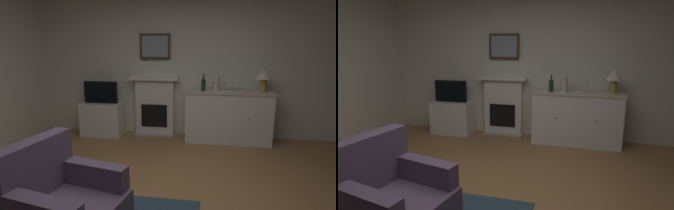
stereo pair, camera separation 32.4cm
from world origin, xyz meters
The scene contains 13 objects.
wall_rear centered at (0.00, 2.64, 1.41)m, with size 5.62×0.06×2.82m, color silver.
fireplace_unit centered at (-0.53, 2.52, 0.55)m, with size 0.87×0.30×1.10m.
framed_picture centered at (-0.53, 2.56, 1.64)m, with size 0.55×0.04×0.45m.
sideboard_cabinet centered at (0.80, 2.34, 0.45)m, with size 1.49×0.49×0.90m.
table_lamp centered at (1.35, 2.34, 1.18)m, with size 0.26×0.26×0.40m.
wine_bottle centered at (0.36, 2.29, 1.01)m, with size 0.08×0.08×0.29m.
wine_glass_left centered at (0.73, 2.34, 1.02)m, with size 0.07×0.07×0.16m.
wine_glass_center centered at (0.84, 2.30, 1.02)m, with size 0.07×0.07×0.16m.
wine_glass_right centered at (0.95, 2.30, 1.02)m, with size 0.07×0.07×0.16m.
vase_decorative centered at (0.58, 2.29, 1.04)m, with size 0.11×0.11×0.28m.
tv_cabinet centered at (-1.51, 2.35, 0.31)m, with size 0.75×0.42×0.62m.
tv_set centered at (-1.51, 2.33, 0.82)m, with size 0.62×0.07×0.40m.
armchair centered at (-0.71, -0.52, 0.38)m, with size 0.95×0.91×0.92m.
Camera 1 is at (0.48, -2.46, 1.71)m, focal length 29.83 mm.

